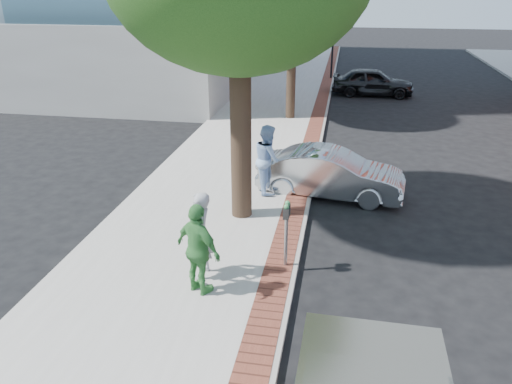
% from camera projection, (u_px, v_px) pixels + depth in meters
% --- Properties ---
extents(ground, '(120.00, 120.00, 0.00)m').
position_uv_depth(ground, '(251.00, 258.00, 11.28)').
color(ground, black).
rests_on(ground, ground).
extents(sidewalk, '(5.00, 60.00, 0.15)m').
position_uv_depth(sidewalk, '(251.00, 145.00, 18.73)').
color(sidewalk, '#9E9991').
rests_on(sidewalk, ground).
extents(brick_strip, '(0.60, 60.00, 0.01)m').
position_uv_depth(brick_strip, '(310.00, 146.00, 18.34)').
color(brick_strip, brown).
rests_on(brick_strip, sidewalk).
extents(curb, '(0.10, 60.00, 0.15)m').
position_uv_depth(curb, '(319.00, 148.00, 18.32)').
color(curb, gray).
rests_on(curb, ground).
extents(office_base, '(18.20, 22.20, 4.00)m').
position_uv_depth(office_base, '(118.00, 42.00, 32.51)').
color(office_base, gray).
rests_on(office_base, ground).
extents(signal_near, '(0.70, 0.15, 3.80)m').
position_uv_depth(signal_near, '(333.00, 43.00, 30.15)').
color(signal_near, black).
rests_on(signal_near, ground).
extents(parking_meter, '(0.12, 0.32, 1.47)m').
position_uv_depth(parking_meter, '(286.00, 221.00, 10.30)').
color(parking_meter, gray).
rests_on(parking_meter, sidewalk).
extents(person_gray, '(0.51, 0.72, 1.85)m').
position_uv_depth(person_gray, '(200.00, 235.00, 9.99)').
color(person_gray, '#9C9CA0').
rests_on(person_gray, sidewalk).
extents(person_officer, '(1.03, 1.15, 1.96)m').
position_uv_depth(person_officer, '(268.00, 159.00, 14.07)').
color(person_officer, '#91B2E0').
rests_on(person_officer, sidewalk).
extents(person_green, '(1.17, 0.95, 1.87)m').
position_uv_depth(person_green, '(199.00, 250.00, 9.45)').
color(person_green, '#3F8A41').
rests_on(person_green, sidewalk).
extents(sedan_silver, '(4.29, 1.99, 1.36)m').
position_uv_depth(sedan_silver, '(331.00, 173.00, 14.27)').
color(sedan_silver, '#B1B4B8').
rests_on(sedan_silver, ground).
extents(bg_car, '(4.33, 1.79, 1.47)m').
position_uv_depth(bg_car, '(373.00, 82.00, 26.72)').
color(bg_car, black).
rests_on(bg_car, ground).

